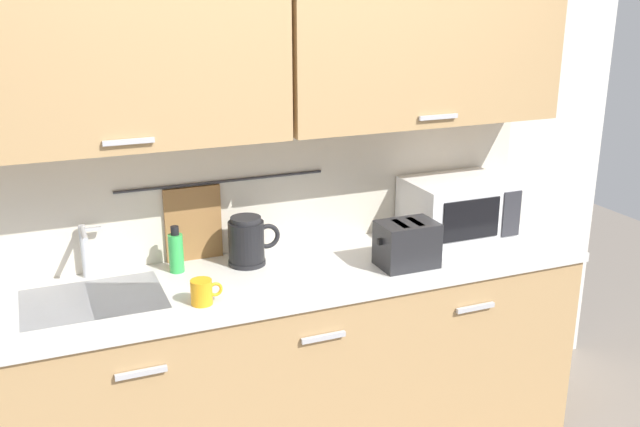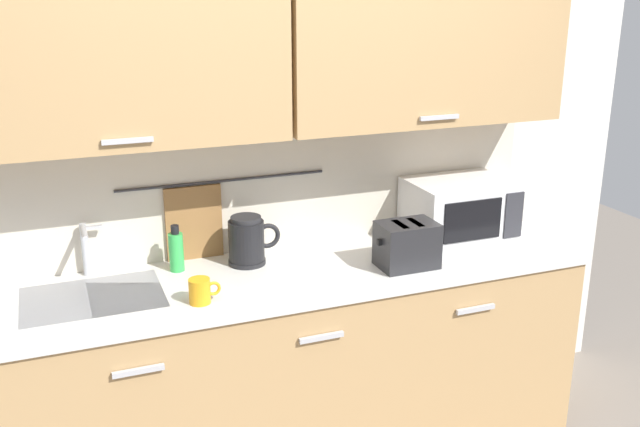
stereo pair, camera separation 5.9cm
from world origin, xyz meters
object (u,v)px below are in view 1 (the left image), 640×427
Objects in this scene: mug_near_sink at (202,292)px; toaster at (407,244)px; dish_soap_bottle at (176,252)px; microwave at (457,208)px; electric_kettle at (247,241)px.

mug_near_sink is 0.47× the size of toaster.
dish_soap_bottle is 0.95m from toaster.
microwave is 1.00m from electric_kettle.
microwave is 1.30m from dish_soap_bottle.
mug_near_sink is at bearing -167.32° from microwave.
mug_near_sink is (0.02, -0.35, -0.04)m from dish_soap_bottle.
dish_soap_bottle is 1.63× the size of mug_near_sink.
toaster is (0.88, 0.04, 0.05)m from mug_near_sink.
mug_near_sink is (-1.27, -0.29, -0.09)m from microwave.
toaster is (-0.40, -0.24, -0.04)m from microwave.
electric_kettle reaches higher than dish_soap_bottle.
electric_kettle is 1.89× the size of mug_near_sink.
mug_near_sink is at bearing -177.09° from toaster.
dish_soap_bottle is (-1.30, 0.06, -0.05)m from microwave.
electric_kettle is (-1.00, 0.03, -0.03)m from microwave.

